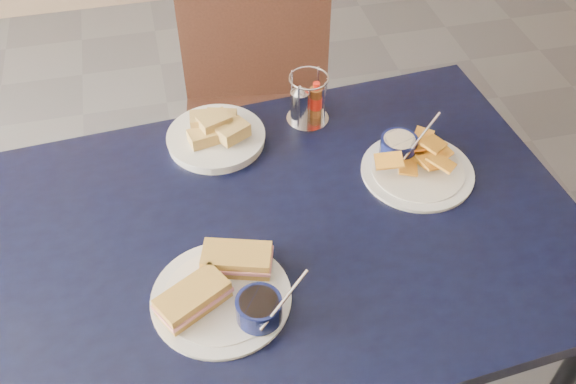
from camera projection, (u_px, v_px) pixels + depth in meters
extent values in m
cube|color=black|center=(279.00, 235.00, 1.43)|extent=(1.40, 0.99, 0.04)
cylinder|color=black|center=(56.00, 262.00, 1.84)|extent=(0.04, 0.04, 0.71)
cylinder|color=black|center=(435.00, 196.00, 2.03)|extent=(0.04, 0.04, 0.71)
cube|color=black|center=(260.00, 135.00, 2.04)|extent=(0.53, 0.51, 0.04)
cylinder|color=black|center=(216.00, 238.00, 2.07)|extent=(0.04, 0.04, 0.46)
cylinder|color=black|center=(329.00, 218.00, 2.13)|extent=(0.04, 0.04, 0.46)
cylinder|color=black|center=(201.00, 164.00, 2.31)|extent=(0.04, 0.04, 0.46)
cylinder|color=black|center=(303.00, 148.00, 2.38)|extent=(0.04, 0.04, 0.46)
cube|color=black|center=(245.00, 28.00, 1.99)|extent=(0.47, 0.12, 0.49)
cylinder|color=white|center=(221.00, 297.00, 1.28)|extent=(0.28, 0.28, 0.01)
cylinder|color=white|center=(221.00, 296.00, 1.28)|extent=(0.23, 0.23, 0.00)
cube|color=gold|center=(193.00, 298.00, 1.24)|extent=(0.16, 0.13, 0.04)
cube|color=pink|center=(193.00, 300.00, 1.25)|extent=(0.16, 0.14, 0.01)
cube|color=gold|center=(237.00, 259.00, 1.31)|extent=(0.15, 0.11, 0.04)
cube|color=pink|center=(237.00, 261.00, 1.31)|extent=(0.16, 0.12, 0.01)
cylinder|color=black|center=(259.00, 309.00, 1.22)|extent=(0.09, 0.09, 0.05)
cylinder|color=black|center=(259.00, 304.00, 1.21)|extent=(0.08, 0.08, 0.01)
cylinder|color=silver|center=(284.00, 300.00, 1.19)|extent=(0.11, 0.07, 0.08)
cylinder|color=white|center=(417.00, 171.00, 1.53)|extent=(0.27, 0.27, 0.01)
cylinder|color=white|center=(418.00, 170.00, 1.53)|extent=(0.22, 0.22, 0.00)
cube|color=gold|center=(424.00, 162.00, 1.54)|extent=(0.06, 0.07, 0.03)
cube|color=gold|center=(407.00, 167.00, 1.52)|extent=(0.06, 0.07, 0.03)
cube|color=gold|center=(438.00, 156.00, 1.54)|extent=(0.08, 0.07, 0.02)
cube|color=gold|center=(419.00, 150.00, 1.55)|extent=(0.07, 0.05, 0.03)
cube|color=gold|center=(432.00, 149.00, 1.55)|extent=(0.06, 0.07, 0.01)
cube|color=gold|center=(430.00, 164.00, 1.50)|extent=(0.05, 0.07, 0.02)
cube|color=gold|center=(423.00, 139.00, 1.56)|extent=(0.07, 0.08, 0.01)
cube|color=gold|center=(388.00, 163.00, 1.49)|extent=(0.07, 0.06, 0.02)
cube|color=gold|center=(440.00, 165.00, 1.48)|extent=(0.08, 0.08, 0.03)
cube|color=gold|center=(433.00, 148.00, 1.52)|extent=(0.08, 0.08, 0.03)
cylinder|color=black|center=(398.00, 147.00, 1.55)|extent=(0.09, 0.09, 0.05)
cylinder|color=beige|center=(399.00, 142.00, 1.53)|extent=(0.08, 0.08, 0.01)
cylinder|color=silver|center=(422.00, 136.00, 1.51)|extent=(0.11, 0.07, 0.08)
cylinder|color=white|center=(216.00, 139.00, 1.61)|extent=(0.24, 0.24, 0.02)
cylinder|color=white|center=(216.00, 136.00, 1.60)|extent=(0.20, 0.20, 0.00)
cube|color=tan|center=(204.00, 137.00, 1.57)|extent=(0.08, 0.06, 0.03)
cube|color=tan|center=(221.00, 119.00, 1.61)|extent=(0.09, 0.07, 0.03)
cube|color=tan|center=(233.00, 132.00, 1.56)|extent=(0.09, 0.08, 0.03)
cube|color=tan|center=(205.00, 121.00, 1.58)|extent=(0.08, 0.06, 0.03)
cube|color=tan|center=(215.00, 123.00, 1.57)|extent=(0.09, 0.07, 0.03)
cylinder|color=silver|center=(308.00, 118.00, 1.67)|extent=(0.11, 0.11, 0.01)
cylinder|color=silver|center=(318.00, 88.00, 1.65)|extent=(0.01, 0.01, 0.13)
cylinder|color=silver|center=(292.00, 92.00, 1.64)|extent=(0.01, 0.01, 0.13)
cylinder|color=silver|center=(298.00, 108.00, 1.60)|extent=(0.01, 0.01, 0.13)
cylinder|color=silver|center=(325.00, 104.00, 1.61)|extent=(0.01, 0.01, 0.13)
torus|color=silver|center=(309.00, 78.00, 1.58)|extent=(0.10, 0.10, 0.00)
cylinder|color=silver|center=(300.00, 106.00, 1.64)|extent=(0.05, 0.05, 0.08)
cone|color=silver|center=(300.00, 89.00, 1.60)|extent=(0.04, 0.04, 0.02)
cylinder|color=brown|center=(316.00, 102.00, 1.65)|extent=(0.03, 0.03, 0.08)
cylinder|color=red|center=(316.00, 102.00, 1.65)|extent=(0.03, 0.03, 0.03)
cylinder|color=red|center=(316.00, 86.00, 1.61)|extent=(0.02, 0.02, 0.02)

